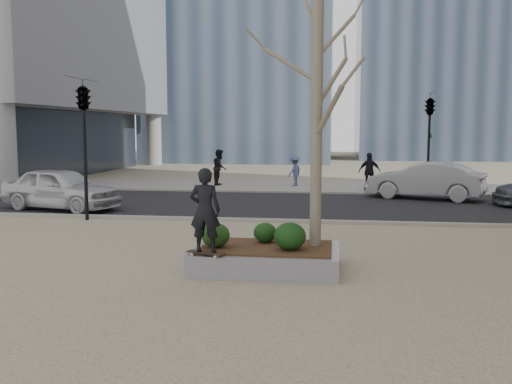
# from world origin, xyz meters

# --- Properties ---
(ground) EXTENTS (120.00, 120.00, 0.00)m
(ground) POSITION_xyz_m (0.00, 0.00, 0.00)
(ground) COLOR tan
(ground) RESTS_ON ground
(street) EXTENTS (60.00, 8.00, 0.02)m
(street) POSITION_xyz_m (0.00, 10.00, 0.01)
(street) COLOR black
(street) RESTS_ON ground
(far_sidewalk) EXTENTS (60.00, 6.00, 0.02)m
(far_sidewalk) POSITION_xyz_m (0.00, 17.00, 0.01)
(far_sidewalk) COLOR gray
(far_sidewalk) RESTS_ON ground
(planter) EXTENTS (3.00, 2.00, 0.45)m
(planter) POSITION_xyz_m (1.00, 0.00, 0.23)
(planter) COLOR gray
(planter) RESTS_ON ground
(planter_mulch) EXTENTS (2.70, 1.70, 0.04)m
(planter_mulch) POSITION_xyz_m (1.00, 0.00, 0.47)
(planter_mulch) COLOR #382314
(planter_mulch) RESTS_ON planter
(sycamore_tree) EXTENTS (2.80, 2.80, 6.60)m
(sycamore_tree) POSITION_xyz_m (2.00, 0.30, 3.79)
(sycamore_tree) COLOR gray
(sycamore_tree) RESTS_ON planter_mulch
(shrub_left) EXTENTS (0.60, 0.60, 0.51)m
(shrub_left) POSITION_xyz_m (-0.04, -0.22, 0.74)
(shrub_left) COLOR #153D13
(shrub_left) RESTS_ON planter_mulch
(shrub_middle) EXTENTS (0.50, 0.50, 0.43)m
(shrub_middle) POSITION_xyz_m (0.92, 0.41, 0.70)
(shrub_middle) COLOR black
(shrub_middle) RESTS_ON planter_mulch
(shrub_right) EXTENTS (0.65, 0.65, 0.56)m
(shrub_right) POSITION_xyz_m (1.51, -0.26, 0.77)
(shrub_right) COLOR black
(shrub_right) RESTS_ON planter_mulch
(skateboard) EXTENTS (0.80, 0.43, 0.08)m
(skateboard) POSITION_xyz_m (-0.10, -0.88, 0.49)
(skateboard) COLOR black
(skateboard) RESTS_ON planter
(skateboarder) EXTENTS (0.61, 0.40, 1.66)m
(skateboarder) POSITION_xyz_m (-0.10, -0.88, 1.36)
(skateboarder) COLOR black
(skateboarder) RESTS_ON skateboard
(police_car) EXTENTS (4.79, 2.93, 1.52)m
(police_car) POSITION_xyz_m (-7.37, 7.57, 0.78)
(police_car) COLOR silver
(police_car) RESTS_ON street
(car_silver) EXTENTS (4.98, 3.12, 1.55)m
(car_silver) POSITION_xyz_m (6.10, 12.59, 0.79)
(car_silver) COLOR gray
(car_silver) RESTS_ON street
(pedestrian_a) EXTENTS (0.71, 0.90, 1.83)m
(pedestrian_a) POSITION_xyz_m (-3.47, 17.00, 0.94)
(pedestrian_a) COLOR black
(pedestrian_a) RESTS_ON far_sidewalk
(pedestrian_b) EXTENTS (0.95, 1.14, 1.53)m
(pedestrian_b) POSITION_xyz_m (0.35, 17.21, 0.79)
(pedestrian_b) COLOR #485482
(pedestrian_b) RESTS_ON far_sidewalk
(pedestrian_c) EXTENTS (1.10, 0.61, 1.78)m
(pedestrian_c) POSITION_xyz_m (3.99, 15.53, 0.91)
(pedestrian_c) COLOR black
(pedestrian_c) RESTS_ON far_sidewalk
(traffic_light_near) EXTENTS (0.60, 2.48, 4.50)m
(traffic_light_near) POSITION_xyz_m (-5.50, 5.60, 2.25)
(traffic_light_near) COLOR black
(traffic_light_near) RESTS_ON ground
(traffic_light_far) EXTENTS (0.60, 2.48, 4.50)m
(traffic_light_far) POSITION_xyz_m (6.50, 14.60, 2.25)
(traffic_light_far) COLOR black
(traffic_light_far) RESTS_ON ground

